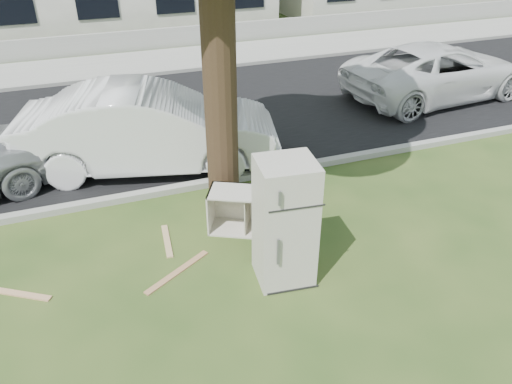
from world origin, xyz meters
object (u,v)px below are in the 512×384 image
object	(u,v)px
car_center	(150,128)
car_right	(438,71)
fridge	(285,223)
cabinet	(238,210)

from	to	relation	value
car_center	car_right	distance (m)	8.02
fridge	car_right	bearing A→B (deg)	45.19
cabinet	car_right	distance (m)	8.10
car_right	fridge	bearing A→B (deg)	123.60
cabinet	car_right	xyz separation A→B (m)	(6.99, 4.08, 0.37)
car_right	car_center	bearing A→B (deg)	94.76
car_center	fridge	bearing A→B (deg)	-150.27
cabinet	car_center	world-z (taller)	car_center
fridge	car_center	world-z (taller)	fridge
car_center	car_right	bearing A→B (deg)	-66.07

